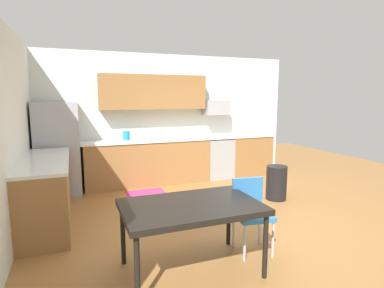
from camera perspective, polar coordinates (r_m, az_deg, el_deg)
name	(u,v)px	position (r m, az deg, el deg)	size (l,w,h in m)	color
ground_plane	(216,221)	(4.74, 4.48, -13.78)	(12.00, 12.00, 0.00)	#9E6B38
wall_back	(165,118)	(6.88, -4.96, 4.81)	(5.80, 0.10, 2.70)	silver
wall_left	(1,138)	(4.04, -31.53, 0.89)	(0.10, 5.80, 2.70)	silver
cabinet_run_back	(148,163)	(6.55, -7.98, -3.39)	(2.56, 0.60, 0.90)	olive
cabinet_run_back_right	(248,155)	(7.44, 10.14, -1.99)	(0.99, 0.60, 0.90)	olive
cabinet_run_left	(47,193)	(4.95, -25.03, -8.08)	(0.60, 2.00, 0.90)	olive
countertop_back	(170,139)	(6.59, -4.07, 0.90)	(4.80, 0.64, 0.04)	silver
countertop_left	(44,160)	(4.84, -25.39, -2.74)	(0.64, 2.00, 0.04)	silver
upper_cabinets_back	(154,92)	(6.58, -7.03, 9.40)	(2.20, 0.34, 0.70)	olive
refrigerator	(58,149)	(6.24, -23.33, -0.82)	(0.76, 0.70, 1.71)	#9EA0A5
oven_range	(217,157)	(7.06, 4.59, -2.41)	(0.60, 0.60, 0.91)	#999BA0
microwave	(216,108)	(7.03, 4.35, 6.66)	(0.54, 0.36, 0.32)	#9EA0A5
sink_basin	(137,143)	(6.43, -10.10, 0.23)	(0.48, 0.40, 0.14)	#A5A8AD
sink_faucet	(135,134)	(6.58, -10.44, 1.82)	(0.02, 0.02, 0.24)	#B2B5BA
dining_table	(191,210)	(3.25, -0.15, -11.89)	(1.40, 0.90, 0.73)	black
chair_near_table	(251,209)	(3.80, 10.71, -11.55)	(0.45, 0.45, 0.85)	#2D72B7
trash_bin	(276,183)	(5.75, 15.17, -6.84)	(0.36, 0.36, 0.60)	black
floor_mat	(146,193)	(6.00, -8.40, -8.89)	(0.70, 0.50, 0.01)	#CC3372
kettle	(126,136)	(6.42, -11.92, 1.43)	(0.14, 0.14, 0.20)	#198CBF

